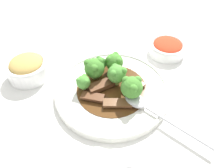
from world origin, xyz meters
The scene contains 15 objects.
ground_plane centered at (0.00, 0.00, 0.00)m, with size 4.00×4.00×0.00m, color white.
main_plate centered at (0.00, 0.00, 0.01)m, with size 0.30×0.30×0.02m.
beef_strip_0 centered at (0.01, -0.03, 0.03)m, with size 0.07×0.06×0.01m.
beef_strip_1 centered at (-0.03, 0.05, 0.02)m, with size 0.06×0.04×0.01m.
beef_strip_2 centered at (0.06, -0.02, 0.02)m, with size 0.04×0.06×0.01m.
beef_strip_3 centered at (0.04, 0.04, 0.02)m, with size 0.06×0.07×0.01m.
broccoli_floret_0 centered at (-0.03, -0.06, 0.05)m, with size 0.03×0.03×0.05m.
broccoli_floret_1 centered at (-0.01, -0.06, 0.05)m, with size 0.05×0.05×0.06m.
broccoli_floret_2 centered at (0.04, -0.06, 0.04)m, with size 0.04×0.04×0.04m.
broccoli_floret_3 centered at (-0.02, 0.00, 0.05)m, with size 0.05×0.05×0.06m.
broccoli_floret_4 centered at (0.00, 0.06, 0.06)m, with size 0.05×0.05×0.06m.
broccoli_floret_5 centered at (-0.06, -0.03, 0.05)m, with size 0.05×0.05×0.06m.
serving_spoon centered at (0.01, 0.10, 0.03)m, with size 0.05×0.23×0.01m.
side_bowl_kimchi centered at (-0.24, 0.05, 0.02)m, with size 0.11×0.11×0.04m.
side_bowl_appetizer centered at (0.08, -0.23, 0.03)m, with size 0.12×0.12×0.06m.
Camera 1 is at (0.32, 0.22, 0.44)m, focal length 35.00 mm.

